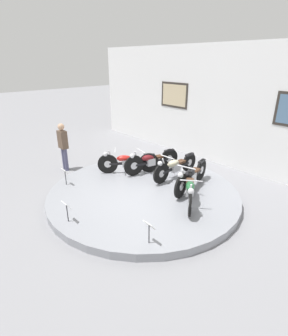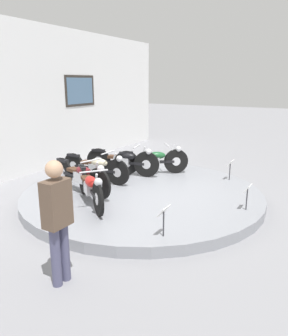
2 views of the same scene
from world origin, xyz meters
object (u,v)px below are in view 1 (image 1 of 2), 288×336
(motorcycle_cream, at_px, (175,166))
(info_placard_front_right, at_px, (149,228))
(info_placard_front_centre, at_px, (67,208))
(visitor_standing, at_px, (63,144))
(motorcycle_red, at_px, (127,162))
(motorcycle_black, at_px, (191,176))
(info_placard_front_left, at_px, (65,173))
(motorcycle_green, at_px, (190,188))
(motorcycle_maroon, at_px, (151,160))

(motorcycle_cream, bearing_deg, info_placard_front_right, -57.11)
(info_placard_front_centre, relative_size, visitor_standing, 0.30)
(motorcycle_cream, bearing_deg, motorcycle_red, -145.77)
(motorcycle_black, xyz_separation_m, info_placard_front_right, (0.98, -2.56, -0.03))
(motorcycle_red, xyz_separation_m, info_placard_front_left, (-0.52, -1.93, -0.02))
(motorcycle_red, height_order, motorcycle_black, motorcycle_black)
(motorcycle_red, xyz_separation_m, motorcycle_cream, (1.30, 0.88, -0.01))
(motorcycle_green, bearing_deg, motorcycle_black, 126.23)
(motorcycle_cream, distance_m, info_placard_front_left, 3.35)
(visitor_standing, bearing_deg, info_placard_front_left, -25.65)
(motorcycle_green, relative_size, visitor_standing, 0.94)
(motorcycle_black, relative_size, visitor_standing, 1.18)
(motorcycle_red, height_order, visitor_standing, visitor_standing)
(motorcycle_red, bearing_deg, motorcycle_black, 16.58)
(motorcycle_cream, bearing_deg, info_placard_front_centre, -90.02)
(motorcycle_cream, xyz_separation_m, visitor_standing, (-3.35, -2.07, 0.37))
(info_placard_front_left, bearing_deg, visitor_standing, 154.35)
(info_placard_front_right, bearing_deg, motorcycle_black, 111.01)
(motorcycle_green, height_order, info_placard_front_right, motorcycle_green)
(motorcycle_maroon, distance_m, motorcycle_black, 1.67)
(info_placard_front_left, bearing_deg, motorcycle_cream, 57.09)
(motorcycle_red, height_order, motorcycle_cream, motorcycle_red)
(motorcycle_red, distance_m, info_placard_front_right, 3.66)
(info_placard_front_left, bearing_deg, motorcycle_black, 44.01)
(motorcycle_green, bearing_deg, motorcycle_cream, 145.79)
(motorcycle_black, height_order, motorcycle_green, motorcycle_black)
(motorcycle_green, relative_size, info_placard_front_left, 3.10)
(info_placard_front_centre, bearing_deg, info_placard_front_right, 25.41)
(visitor_standing, bearing_deg, motorcycle_cream, 31.75)
(motorcycle_black, height_order, info_placard_front_right, motorcycle_black)
(motorcycle_red, distance_m, motorcycle_maroon, 0.79)
(motorcycle_red, distance_m, motorcycle_cream, 1.57)
(motorcycle_cream, bearing_deg, info_placard_front_left, -122.91)
(motorcycle_maroon, bearing_deg, visitor_standing, -144.05)
(motorcycle_maroon, bearing_deg, motorcycle_green, -16.55)
(motorcycle_red, height_order, info_placard_front_right, motorcycle_red)
(motorcycle_cream, bearing_deg, motorcycle_maroon, -163.43)
(motorcycle_maroon, distance_m, visitor_standing, 3.13)
(motorcycle_maroon, height_order, visitor_standing, visitor_standing)
(motorcycle_black, bearing_deg, info_placard_front_centre, -103.68)
(motorcycle_black, distance_m, info_placard_front_right, 2.74)
(motorcycle_maroon, distance_m, motorcycle_cream, 0.87)
(motorcycle_red, xyz_separation_m, info_placard_front_centre, (1.30, -2.79, -0.02))
(motorcycle_red, height_order, info_placard_front_centre, motorcycle_red)
(motorcycle_black, xyz_separation_m, info_placard_front_centre, (-0.83, -3.43, -0.03))
(motorcycle_cream, bearing_deg, motorcycle_green, -34.21)
(motorcycle_black, distance_m, motorcycle_green, 0.78)
(motorcycle_red, bearing_deg, motorcycle_cream, 34.23)
(info_placard_front_right, distance_m, visitor_standing, 5.23)
(motorcycle_cream, distance_m, motorcycle_black, 0.87)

